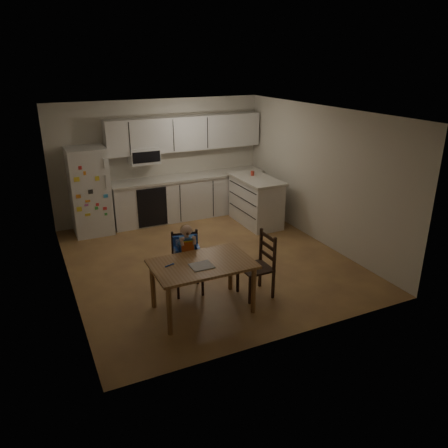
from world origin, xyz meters
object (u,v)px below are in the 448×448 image
refrigerator (90,191)px  dining_table (202,269)px  red_cup (252,173)px  chair_booster (187,251)px  chair_side (262,261)px  kitchen_island (256,201)px

refrigerator → dining_table: size_ratio=1.26×
red_cup → chair_booster: 3.27m
chair_booster → chair_side: bearing=-21.2°
dining_table → chair_booster: size_ratio=1.26×
dining_table → chair_booster: bearing=89.3°
red_cup → chair_booster: (-2.33, -2.27, -0.38)m
refrigerator → kitchen_island: size_ratio=1.28×
refrigerator → chair_booster: refrigerator is taller
chair_side → kitchen_island: bearing=152.1°
chair_side → refrigerator: bearing=-153.3°
kitchen_island → refrigerator: bearing=163.6°
kitchen_island → dining_table: bearing=-130.9°
kitchen_island → chair_booster: (-2.31, -2.06, 0.15)m
refrigerator → red_cup: bearing=-12.8°
refrigerator → red_cup: (3.20, -0.72, 0.18)m
dining_table → chair_booster: chair_booster is taller
refrigerator → kitchen_island: (3.18, -0.93, -0.36)m
chair_side → dining_table: bearing=-87.2°
dining_table → chair_side: (0.94, 0.05, -0.09)m
dining_table → chair_side: 0.95m
red_cup → chair_side: 3.19m
kitchen_island → red_cup: bearing=84.4°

